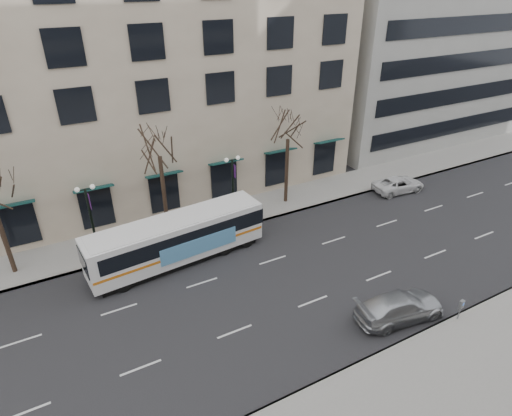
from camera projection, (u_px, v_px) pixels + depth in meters
ground at (217, 305)px, 24.34m from camera, size 160.00×160.00×0.00m
sidewalk_far at (230, 215)px, 33.32m from camera, size 80.00×4.00×0.15m
building_hotel at (81, 39)px, 33.94m from camera, size 40.00×20.00×24.00m
tree_far_mid at (158, 143)px, 27.80m from camera, size 3.60×3.60×8.55m
tree_far_right at (288, 127)px, 32.18m from camera, size 3.60×3.60×8.06m
lamp_post_left at (91, 218)px, 27.18m from camera, size 1.22×0.45×5.21m
lamp_post_right at (233, 186)px, 31.32m from camera, size 1.22×0.45×5.21m
city_bus at (178, 238)px, 27.40m from camera, size 11.73×3.53×3.13m
silver_car at (400, 307)px, 23.16m from camera, size 5.34×2.75×1.48m
white_pickup at (398, 184)px, 36.83m from camera, size 4.77×2.56×1.27m
pay_station at (461, 306)px, 22.75m from camera, size 0.29×0.21×1.25m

